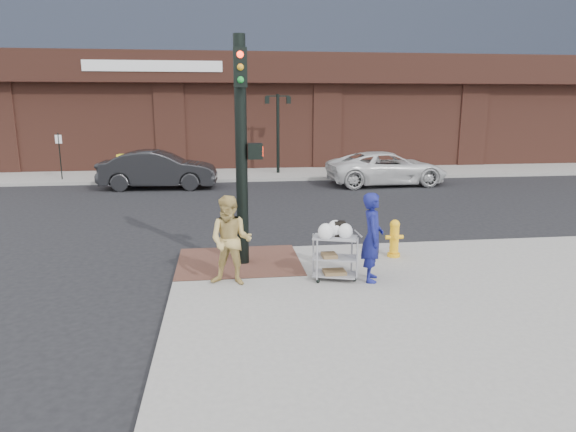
{
  "coord_description": "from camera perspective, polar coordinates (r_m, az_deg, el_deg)",
  "views": [
    {
      "loc": [
        -0.95,
        -10.49,
        3.75
      ],
      "look_at": [
        0.51,
        0.66,
        1.25
      ],
      "focal_mm": 32.0,
      "sensor_mm": 36.0,
      "label": 1
    }
  ],
  "objects": [
    {
      "name": "brick_curb_ramp",
      "position": [
        11.95,
        -5.47,
        -5.03
      ],
      "size": [
        2.8,
        2.4,
        0.01
      ],
      "primitive_type": "cube",
      "color": "#533226",
      "rests_on": "sidewalk_near"
    },
    {
      "name": "utility_cart",
      "position": [
        10.63,
        5.22,
        -4.16
      ],
      "size": [
        1.0,
        0.74,
        1.23
      ],
      "color": "gray",
      "rests_on": "sidewalk_near"
    },
    {
      "name": "sedan_dark",
      "position": [
        23.46,
        -14.2,
        5.02
      ],
      "size": [
        5.16,
        2.04,
        1.67
      ],
      "primitive_type": "imported",
      "rotation": [
        0.0,
        0.0,
        1.52
      ],
      "color": "black",
      "rests_on": "ground"
    },
    {
      "name": "minivan_white",
      "position": [
        24.22,
        10.93,
        5.23
      ],
      "size": [
        5.61,
        2.79,
        1.53
      ],
      "primitive_type": "imported",
      "rotation": [
        0.0,
        0.0,
        1.62
      ],
      "color": "silver",
      "rests_on": "ground"
    },
    {
      "name": "traffic_signal_pole",
      "position": [
        11.31,
        -5.1,
        7.82
      ],
      "size": [
        0.61,
        0.51,
        5.0
      ],
      "color": "black",
      "rests_on": "sidewalk_near"
    },
    {
      "name": "newsbox_red",
      "position": [
        25.94,
        -17.98,
        5.08
      ],
      "size": [
        0.54,
        0.52,
        1.01
      ],
      "primitive_type": "cube",
      "rotation": [
        0.0,
        0.0,
        -0.39
      ],
      "color": "#A01214",
      "rests_on": "sidewalk_far"
    },
    {
      "name": "newsbox_yellow",
      "position": [
        26.17,
        -17.79,
        5.3
      ],
      "size": [
        0.57,
        0.54,
        1.14
      ],
      "primitive_type": "cube",
      "rotation": [
        0.0,
        0.0,
        -0.24
      ],
      "color": "yellow",
      "rests_on": "sidewalk_far"
    },
    {
      "name": "sidewalk_far",
      "position": [
        44.72,
        10.16,
        7.63
      ],
      "size": [
        65.0,
        36.0,
        0.15
      ],
      "primitive_type": "cube",
      "color": "gray",
      "rests_on": "ground"
    },
    {
      "name": "woman_blue",
      "position": [
        10.57,
        9.35,
        -2.34
      ],
      "size": [
        0.6,
        0.76,
        1.84
      ],
      "primitive_type": "imported",
      "rotation": [
        0.0,
        0.0,
        1.31
      ],
      "color": "navy",
      "rests_on": "sidewalk_near"
    },
    {
      "name": "fire_hydrant",
      "position": [
        12.42,
        11.73,
        -2.39
      ],
      "size": [
        0.42,
        0.3,
        0.9
      ],
      "color": "yellow",
      "rests_on": "sidewalk_near"
    },
    {
      "name": "newsbox_blue",
      "position": [
        25.7,
        -14.32,
        5.34
      ],
      "size": [
        0.47,
        0.43,
        1.11
      ],
      "primitive_type": "cube",
      "rotation": [
        0.0,
        0.0,
        0.02
      ],
      "color": "#1B39B0",
      "rests_on": "sidewalk_far"
    },
    {
      "name": "parking_sign",
      "position": [
        26.7,
        -24.0,
        6.09
      ],
      "size": [
        0.05,
        0.05,
        2.2
      ],
      "primitive_type": "cylinder",
      "color": "black",
      "rests_on": "sidewalk_far"
    },
    {
      "name": "pedestrian_tan",
      "position": [
        10.28,
        -6.38,
        -2.74
      ],
      "size": [
        1.04,
        0.9,
        1.81
      ],
      "primitive_type": "imported",
      "rotation": [
        0.0,
        0.0,
        -0.28
      ],
      "color": "tan",
      "rests_on": "sidewalk_near"
    },
    {
      "name": "lamp_post",
      "position": [
        26.68,
        -1.13,
        10.1
      ],
      "size": [
        1.32,
        0.22,
        4.0
      ],
      "color": "black",
      "rests_on": "sidewalk_far"
    },
    {
      "name": "ground",
      "position": [
        11.18,
        -2.18,
        -7.08
      ],
      "size": [
        220.0,
        220.0,
        0.0
      ],
      "primitive_type": "plane",
      "color": "black",
      "rests_on": "ground"
    }
  ]
}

